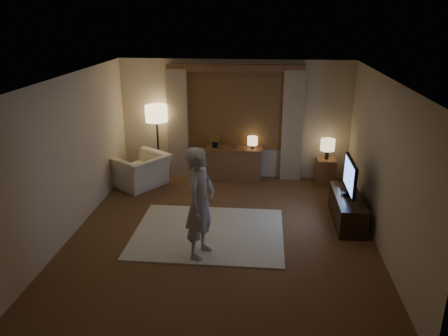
# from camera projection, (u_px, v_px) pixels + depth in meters

# --- Properties ---
(room) EXTENTS (5.04, 5.54, 2.64)m
(room) POSITION_uv_depth(u_px,v_px,m) (225.00, 149.00, 7.41)
(room) COLOR brown
(room) RESTS_ON ground
(rug) EXTENTS (2.50, 2.00, 0.02)m
(rug) POSITION_uv_depth(u_px,v_px,m) (209.00, 233.00, 7.38)
(rug) COLOR beige
(rug) RESTS_ON floor
(sideboard) EXTENTS (1.20, 0.40, 0.70)m
(sideboard) POSITION_uv_depth(u_px,v_px,m) (234.00, 165.00, 9.62)
(sideboard) COLOR brown
(sideboard) RESTS_ON floor
(picture_frame) EXTENTS (0.16, 0.02, 0.20)m
(picture_frame) POSITION_uv_depth(u_px,v_px,m) (234.00, 145.00, 9.46)
(picture_frame) COLOR brown
(picture_frame) RESTS_ON sideboard
(plant) EXTENTS (0.17, 0.13, 0.30)m
(plant) POSITION_uv_depth(u_px,v_px,m) (216.00, 142.00, 9.48)
(plant) COLOR #999999
(plant) RESTS_ON sideboard
(table_lamp_sideboard) EXTENTS (0.22, 0.22, 0.30)m
(table_lamp_sideboard) POSITION_uv_depth(u_px,v_px,m) (252.00, 141.00, 9.40)
(table_lamp_sideboard) COLOR black
(table_lamp_sideboard) RESTS_ON sideboard
(floor_lamp) EXTENTS (0.48, 0.48, 1.64)m
(floor_lamp) POSITION_uv_depth(u_px,v_px,m) (157.00, 117.00, 9.42)
(floor_lamp) COLOR black
(floor_lamp) RESTS_ON floor
(armchair) EXTENTS (1.35, 1.39, 0.69)m
(armchair) POSITION_uv_depth(u_px,v_px,m) (141.00, 171.00, 9.27)
(armchair) COLOR beige
(armchair) RESTS_ON floor
(side_table) EXTENTS (0.40, 0.40, 0.56)m
(side_table) POSITION_uv_depth(u_px,v_px,m) (325.00, 171.00, 9.42)
(side_table) COLOR brown
(side_table) RESTS_ON floor
(table_lamp_side) EXTENTS (0.30, 0.30, 0.44)m
(table_lamp_side) POSITION_uv_depth(u_px,v_px,m) (328.00, 145.00, 9.22)
(table_lamp_side) COLOR black
(table_lamp_side) RESTS_ON side_table
(tv_stand) EXTENTS (0.45, 1.40, 0.50)m
(tv_stand) POSITION_uv_depth(u_px,v_px,m) (347.00, 209.00, 7.70)
(tv_stand) COLOR black
(tv_stand) RESTS_ON floor
(tv) EXTENTS (0.22, 0.91, 0.66)m
(tv) POSITION_uv_depth(u_px,v_px,m) (350.00, 176.00, 7.50)
(tv) COLOR black
(tv) RESTS_ON tv_stand
(person) EXTENTS (0.58, 0.72, 1.71)m
(person) POSITION_uv_depth(u_px,v_px,m) (200.00, 203.00, 6.43)
(person) COLOR #B0A9A2
(person) RESTS_ON rug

